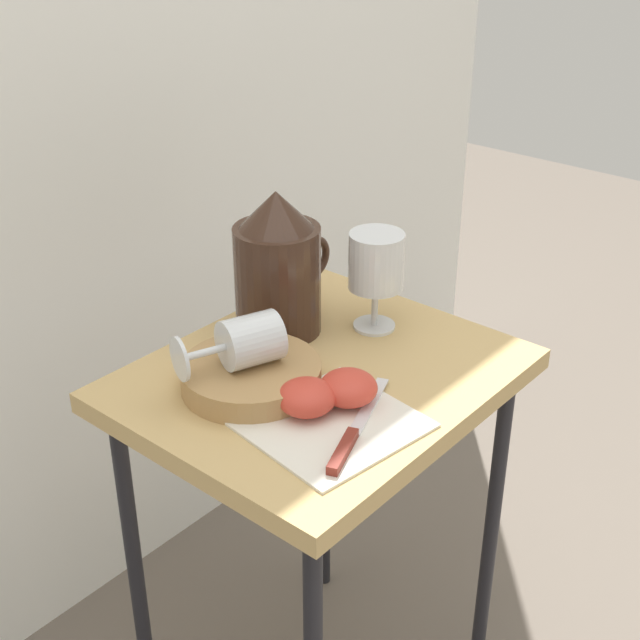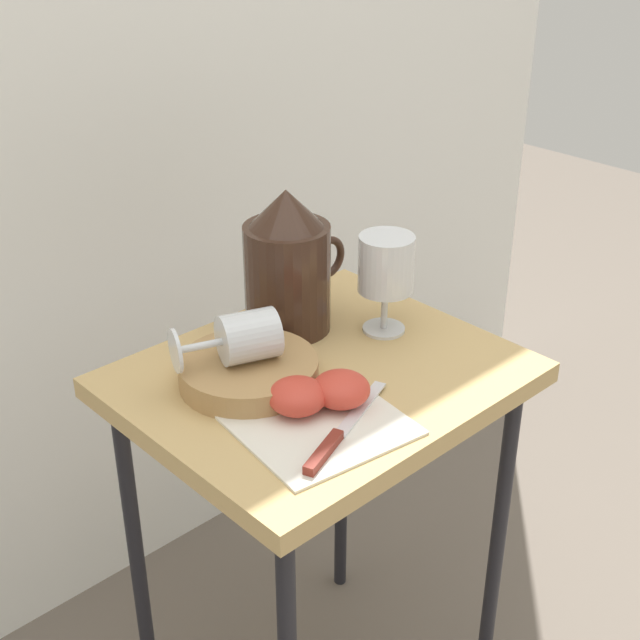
% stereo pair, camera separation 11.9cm
% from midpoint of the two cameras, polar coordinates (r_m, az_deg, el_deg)
% --- Properties ---
extents(table, '(0.52, 0.43, 0.67)m').
position_cam_midpoint_polar(table, '(1.27, 2.70, -6.20)').
color(table, tan).
rests_on(table, ground_plane).
extents(linen_napkin, '(0.22, 0.21, 0.00)m').
position_cam_midpoint_polar(linen_napkin, '(1.12, 3.07, -6.83)').
color(linen_napkin, silver).
rests_on(linen_napkin, table).
extents(basket_tray, '(0.19, 0.19, 0.03)m').
position_cam_midpoint_polar(basket_tray, '(1.20, -1.77, -3.41)').
color(basket_tray, '#AD8451').
rests_on(basket_tray, table).
extents(pitcher, '(0.18, 0.13, 0.22)m').
position_cam_midpoint_polar(pitcher, '(1.30, 0.54, 2.92)').
color(pitcher, '#382319').
rests_on(pitcher, table).
extents(wine_glass_upright, '(0.08, 0.08, 0.15)m').
position_cam_midpoint_polar(wine_glass_upright, '(1.30, 6.90, 3.22)').
color(wine_glass_upright, silver).
rests_on(wine_glass_upright, table).
extents(wine_glass_tipped_near, '(0.15, 0.11, 0.07)m').
position_cam_midpoint_polar(wine_glass_tipped_near, '(1.17, -1.98, -1.19)').
color(wine_glass_tipped_near, silver).
rests_on(wine_glass_tipped_near, basket_tray).
extents(apple_half_left, '(0.08, 0.08, 0.04)m').
position_cam_midpoint_polar(apple_half_left, '(1.13, 1.56, -5.01)').
color(apple_half_left, '#CC3D2D').
rests_on(apple_half_left, linen_napkin).
extents(apple_half_right, '(0.08, 0.08, 0.04)m').
position_cam_midpoint_polar(apple_half_right, '(1.15, 4.34, -4.55)').
color(apple_half_right, '#CC3D2D').
rests_on(apple_half_right, linen_napkin).
extents(knife, '(0.21, 0.09, 0.01)m').
position_cam_midpoint_polar(knife, '(1.09, 4.20, -7.65)').
color(knife, silver).
rests_on(knife, linen_napkin).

